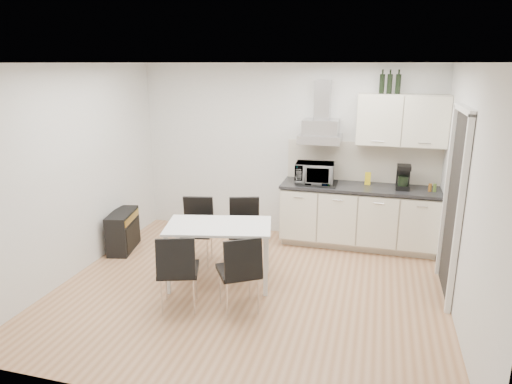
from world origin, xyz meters
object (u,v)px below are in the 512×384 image
chair_far_right (245,233)px  guitar_amp (123,231)px  floor_speaker (197,217)px  chair_far_left (196,232)px  dining_table (219,232)px  chair_near_right (239,272)px  chair_near_left (179,271)px  kitchenette (362,191)px

chair_far_right → guitar_amp: size_ratio=1.22×
floor_speaker → chair_far_left: bearing=-64.9°
dining_table → chair_near_right: 0.71m
chair_far_right → chair_near_left: size_ratio=1.00×
chair_near_right → floor_speaker: chair_near_right is taller
chair_far_right → dining_table: bearing=58.8°
chair_far_right → floor_speaker: size_ratio=2.85×
chair_near_left → floor_speaker: 2.65m
chair_near_right → chair_far_right: bearing=71.4°
chair_near_left → floor_speaker: size_ratio=2.85×
chair_far_left → chair_near_right: same height
kitchenette → dining_table: 2.30m
chair_near_left → dining_table: bearing=53.4°
dining_table → chair_near_left: bearing=-120.8°
dining_table → chair_far_right: (0.14, 0.61, -0.21)m
chair_far_right → chair_near_right: bearing=85.2°
chair_far_right → chair_far_left: bearing=-4.3°
chair_near_left → guitar_amp: 1.96m
guitar_amp → chair_near_right: bearing=-41.3°
kitchenette → chair_near_left: 2.98m
chair_far_right → chair_near_right: size_ratio=1.00×
dining_table → guitar_amp: size_ratio=1.88×
chair_near_left → kitchenette: bearing=33.8°
kitchenette → guitar_amp: bearing=-162.4°
chair_far_left → dining_table: bearing=125.2°
dining_table → chair_far_left: (-0.48, 0.45, -0.21)m
chair_near_right → kitchenette: bearing=30.0°
dining_table → chair_far_left: bearing=124.0°
dining_table → chair_near_right: chair_near_right is taller
chair_near_right → guitar_amp: size_ratio=1.22×
chair_near_right → dining_table: bearing=95.5°
dining_table → kitchenette: bearing=33.5°
dining_table → floor_speaker: (-1.04, 1.82, -0.50)m
guitar_amp → floor_speaker: bearing=49.3°
chair_far_left → chair_far_right: size_ratio=1.00×
chair_far_right → floor_speaker: (-1.18, 1.21, -0.29)m
chair_near_left → chair_near_right: (0.63, 0.14, 0.00)m
dining_table → chair_far_right: size_ratio=1.55×
dining_table → chair_near_left: size_ratio=1.55×
floor_speaker → dining_table: bearing=-57.4°
kitchenette → chair_far_left: 2.42m
kitchenette → chair_near_left: bearing=-127.7°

